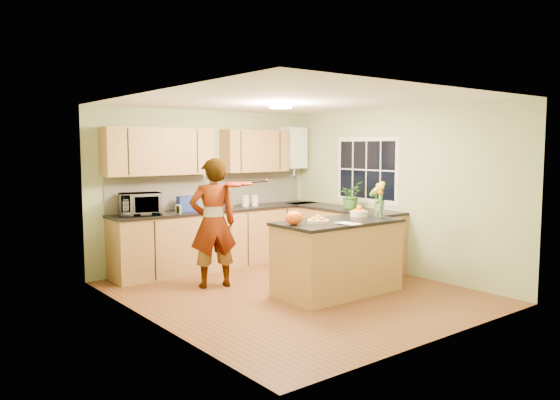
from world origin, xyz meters
TOP-DOWN VIEW (x-y plane):
  - floor at (0.00, 0.00)m, footprint 4.50×4.50m
  - ceiling at (0.00, 0.00)m, footprint 4.00×4.50m
  - wall_back at (0.00, 2.25)m, footprint 4.00×0.02m
  - wall_front at (0.00, -2.25)m, footprint 4.00×0.02m
  - wall_left at (-2.00, 0.00)m, footprint 0.02×4.50m
  - wall_right at (2.00, 0.00)m, footprint 0.02×4.50m
  - back_counter at (0.10, 1.95)m, footprint 3.64×0.62m
  - right_counter at (1.70, 0.85)m, footprint 0.62×2.24m
  - splashback at (0.10, 2.23)m, footprint 3.60×0.02m
  - upper_cabinets at (-0.18, 2.08)m, footprint 3.20×0.34m
  - boiler at (1.70, 2.09)m, footprint 0.40×0.30m
  - window_right at (1.99, 0.60)m, footprint 0.01×1.30m
  - light_switch at (-1.99, -0.60)m, footprint 0.02×0.09m
  - ceiling_lamp at (0.00, 0.30)m, footprint 0.30×0.30m
  - peninsula_island at (0.43, -0.37)m, footprint 1.68×0.86m
  - fruit_dish at (0.08, -0.37)m, footprint 0.27×0.27m
  - orange_bowl at (0.98, -0.22)m, footprint 0.24×0.24m
  - flower_vase at (1.03, -0.55)m, footprint 0.29×0.29m
  - orange_bag at (-0.27, -0.32)m, footprint 0.27×0.25m
  - papers at (0.33, -0.67)m, footprint 0.20×0.28m
  - violinist at (-0.68, 0.91)m, footprint 0.74×0.60m
  - violin at (-0.48, 0.69)m, footprint 0.64×0.56m
  - microwave at (-1.28, 1.92)m, footprint 0.66×0.52m
  - blue_box at (-0.50, 1.97)m, footprint 0.32×0.27m
  - kettle at (0.22, 1.95)m, footprint 0.16×0.16m
  - jar_cream at (0.56, 1.95)m, footprint 0.14×0.14m
  - jar_white at (0.74, 1.94)m, footprint 0.12×0.12m
  - potted_plant at (1.70, 0.67)m, footprint 0.50×0.47m

SIDE VIEW (x-z plane):
  - floor at x=0.00m, z-range 0.00..0.00m
  - back_counter at x=0.10m, z-range 0.00..0.94m
  - right_counter at x=1.70m, z-range 0.00..0.94m
  - peninsula_island at x=0.43m, z-range 0.00..0.96m
  - violinist at x=-0.68m, z-range 0.00..1.77m
  - papers at x=0.33m, z-range 0.96..0.97m
  - fruit_dish at x=0.08m, z-range 0.95..1.05m
  - orange_bowl at x=0.98m, z-range 0.95..1.09m
  - jar_white at x=0.74m, z-range 0.94..1.11m
  - jar_cream at x=0.56m, z-range 0.94..1.12m
  - orange_bag at x=-0.27m, z-range 0.96..1.13m
  - blue_box at x=-0.50m, z-range 0.94..1.17m
  - kettle at x=0.22m, z-range 0.91..1.22m
  - microwave at x=-1.28m, z-range 0.94..1.26m
  - potted_plant at x=1.70m, z-range 0.94..1.37m
  - splashback at x=0.10m, z-range 0.94..1.46m
  - wall_back at x=0.00m, z-range 0.00..2.50m
  - wall_front at x=0.00m, z-range 0.00..2.50m
  - wall_left at x=-2.00m, z-range 0.00..2.50m
  - wall_right at x=2.00m, z-range 0.00..2.50m
  - light_switch at x=-1.99m, z-range 1.26..1.34m
  - flower_vase at x=1.03m, z-range 1.05..1.58m
  - violin at x=-0.48m, z-range 1.33..1.50m
  - window_right at x=1.99m, z-range 1.02..2.08m
  - upper_cabinets at x=-0.18m, z-range 1.50..2.20m
  - boiler at x=1.70m, z-range 1.47..2.33m
  - ceiling_lamp at x=0.00m, z-range 2.43..2.50m
  - ceiling at x=0.00m, z-range 2.49..2.51m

